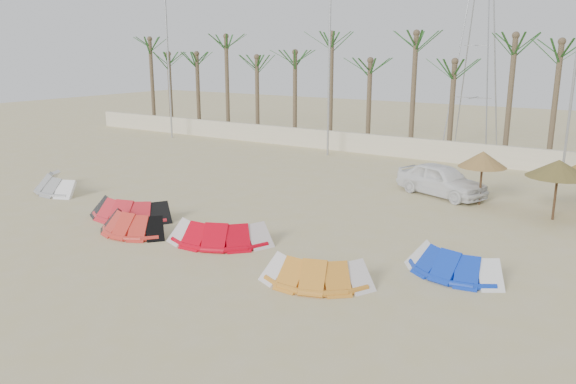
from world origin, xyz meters
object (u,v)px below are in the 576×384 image
Objects in this scene: parasol_left at (483,159)px; parasol_mid at (558,169)px; kite_grey at (62,182)px; car at (441,180)px; kite_red_left at (135,207)px; kite_orange at (321,269)px; kite_blue at (455,260)px; kite_red_mid at (137,222)px; kite_red_right at (225,230)px.

parasol_mid is (3.12, -0.70, 0.07)m from parasol_left.
car is at bearing 29.76° from kite_grey.
kite_orange is at bearing -9.48° from kite_red_left.
kite_orange and kite_blue have the same top height.
kite_grey is 1.31× the size of kite_red_mid.
parasol_mid reaches higher than kite_red_right.
kite_orange is 0.80× the size of car.
kite_red_mid is at bearing -131.40° from parasol_left.
kite_red_mid is 14.05m from car.
parasol_mid is (9.43, 9.35, 1.70)m from kite_red_right.
kite_red_left is 17.12m from parasol_mid.
kite_red_left is 2.11m from kite_red_mid.
kite_red_left is 1.28× the size of kite_red_mid.
kite_grey is at bearing 172.13° from kite_red_right.
parasol_left is 2.44m from car.
kite_grey is 19.85m from parasol_left.
parasol_left is (6.31, 10.05, 1.63)m from kite_red_right.
car reaches higher than kite_blue.
parasol_mid reaches higher than car.
parasol_left is at bearing -87.73° from car.
kite_grey is 18.34m from car.
kite_orange is at bearing -114.12° from parasol_mid.
parasol_mid is at bearing -12.58° from parasol_left.
kite_blue is (11.23, 2.57, 0.00)m from kite_red_mid.
kite_red_left is 0.86× the size of car.
parasol_mid is (4.75, 10.61, 1.70)m from kite_orange.
kite_orange is at bearing -137.93° from kite_blue.
kite_red_left is 15.01m from parasol_left.
car is at bearing 91.59° from kite_orange.
kite_red_right is 4.85m from kite_orange.
kite_blue is at bearing -0.10° from kite_grey.
kite_red_mid is 0.67× the size of car.
car is (7.77, 11.70, 0.34)m from kite_red_mid.
kite_orange is (8.11, -0.26, 0.00)m from kite_red_mid.
kite_grey is 1.11× the size of kite_orange.
kite_red_left is 1.59× the size of parasol_left.
kite_red_left is 1.55× the size of parasol_mid.
parasol_left reaches higher than kite_grey.
car is (9.38, 10.34, 0.34)m from kite_red_left.
parasol_mid is at bearing 78.22° from kite_blue.
kite_red_mid is (8.15, -2.60, -0.00)m from kite_grey.
kite_blue is (7.81, 1.57, -0.00)m from kite_red_right.
car is at bearing 110.74° from kite_blue.
kite_grey is 1.64× the size of parasol_left.
kite_red_mid is at bearing -141.16° from parasol_mid.
kite_red_right is at bearing -122.15° from parasol_left.
parasol_mid is at bearing 20.26° from kite_grey.
kite_red_left is (6.54, -1.23, -0.00)m from kite_grey.
kite_red_mid and kite_orange have the same top height.
kite_grey is 22.45m from parasol_mid.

